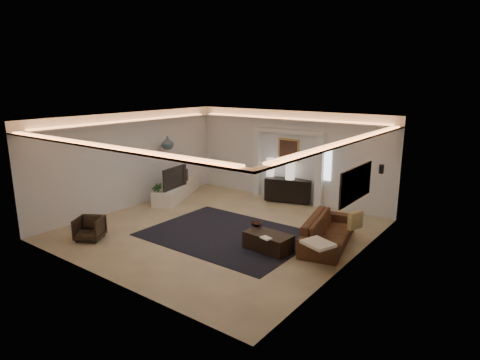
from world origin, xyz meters
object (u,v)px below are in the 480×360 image
Objects in this scene: sofa at (328,231)px; coffee_table at (268,242)px; armchair at (90,228)px; console at (288,190)px.

sofa reaches higher than coffee_table.
armchair reaches higher than coffee_table.
sofa is (2.55, -2.50, -0.06)m from console.
coffee_table is at bearing -2.78° from armchair.
console is at bearing 32.96° from sofa.
console is at bearing 37.42° from armchair.
coffee_table is 4.39m from armchair.
console reaches higher than coffee_table.
console is at bearing 118.20° from coffee_table.
coffee_table is at bearing -82.89° from console.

